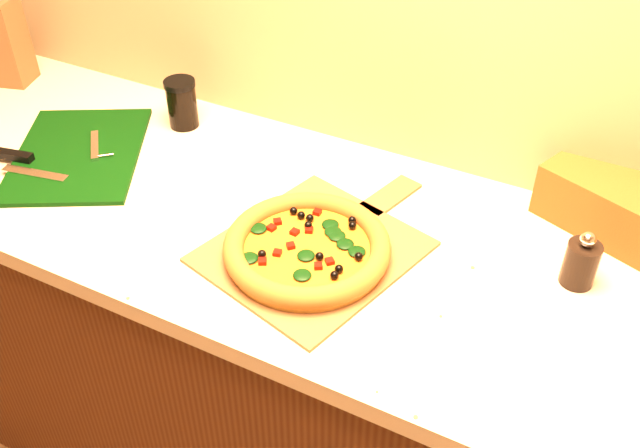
{
  "coord_description": "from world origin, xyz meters",
  "views": [
    {
      "loc": [
        0.39,
        0.45,
        1.8
      ],
      "look_at": [
        -0.09,
        1.38,
        0.96
      ],
      "focal_mm": 40.0,
      "sensor_mm": 36.0,
      "label": 1
    }
  ],
  "objects_px": {
    "pizza_peel": "(317,248)",
    "pepper_grinder": "(581,262)",
    "pizza": "(307,248)",
    "dark_jar": "(182,103)",
    "cutting_board": "(76,154)"
  },
  "relations": [
    {
      "from": "pizza_peel",
      "to": "pepper_grinder",
      "type": "height_order",
      "value": "pepper_grinder"
    },
    {
      "from": "pepper_grinder",
      "to": "pizza",
      "type": "bearing_deg",
      "value": -159.67
    },
    {
      "from": "dark_jar",
      "to": "pizza_peel",
      "type": "bearing_deg",
      "value": -27.45
    },
    {
      "from": "pizza",
      "to": "pepper_grinder",
      "type": "bearing_deg",
      "value": 20.33
    },
    {
      "from": "pepper_grinder",
      "to": "dark_jar",
      "type": "relative_size",
      "value": 0.97
    },
    {
      "from": "pizza",
      "to": "dark_jar",
      "type": "height_order",
      "value": "dark_jar"
    },
    {
      "from": "pizza_peel",
      "to": "cutting_board",
      "type": "relative_size",
      "value": 1.14
    },
    {
      "from": "pizza",
      "to": "pepper_grinder",
      "type": "relative_size",
      "value": 2.74
    },
    {
      "from": "pizza",
      "to": "pizza_peel",
      "type": "bearing_deg",
      "value": 83.65
    },
    {
      "from": "pepper_grinder",
      "to": "pizza_peel",
      "type": "bearing_deg",
      "value": -163.39
    },
    {
      "from": "pizza_peel",
      "to": "pizza",
      "type": "relative_size",
      "value": 1.7
    },
    {
      "from": "pepper_grinder",
      "to": "dark_jar",
      "type": "distance_m",
      "value": 0.97
    },
    {
      "from": "pizza_peel",
      "to": "pepper_grinder",
      "type": "distance_m",
      "value": 0.48
    },
    {
      "from": "pizza",
      "to": "dark_jar",
      "type": "distance_m",
      "value": 0.58
    },
    {
      "from": "pizza_peel",
      "to": "pizza",
      "type": "bearing_deg",
      "value": -81.39
    }
  ]
}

